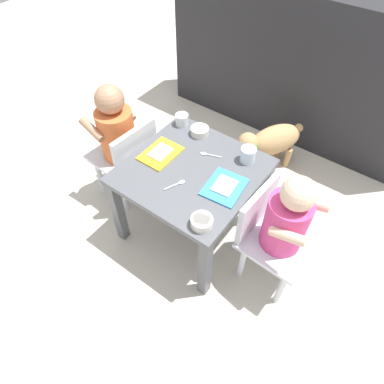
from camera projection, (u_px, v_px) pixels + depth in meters
ground_plane at (192, 227)px, 1.81m from camera, size 7.00×7.00×0.00m
kitchen_cabinet_back at (299, 65)px, 2.05m from camera, size 1.62×0.33×0.87m
dining_table at (192, 181)px, 1.54m from camera, size 0.56×0.56×0.43m
seated_child_left at (118, 134)px, 1.67m from camera, size 0.30×0.30×0.67m
seated_child_right at (283, 221)px, 1.34m from camera, size 0.30×0.30×0.65m
dog at (271, 141)px, 1.96m from camera, size 0.30×0.40×0.30m
food_tray_left at (161, 153)px, 1.54m from camera, size 0.14×0.19×0.02m
food_tray_right at (225, 187)px, 1.41m from camera, size 0.17×0.19×0.02m
water_cup_left at (182, 120)px, 1.67m from camera, size 0.06×0.06×0.06m
water_cup_right at (248, 155)px, 1.50m from camera, size 0.07×0.07×0.07m
cereal_bowl_left_side at (202, 222)px, 1.27m from camera, size 0.09×0.09×0.04m
cereal_bowl_right_side at (200, 131)px, 1.62m from camera, size 0.09×0.09×0.04m
spoon_by_left_tray at (177, 184)px, 1.42m from camera, size 0.05×0.10×0.01m
spoon_by_right_tray at (209, 155)px, 1.54m from camera, size 0.10×0.04×0.01m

